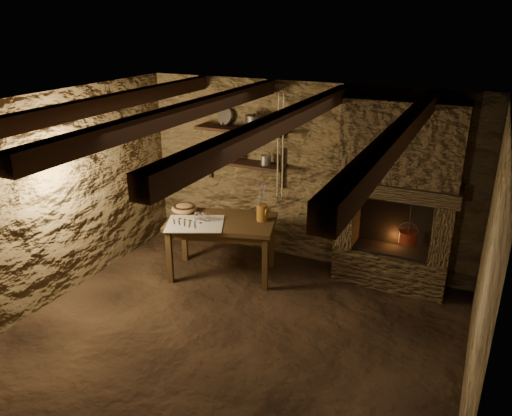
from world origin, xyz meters
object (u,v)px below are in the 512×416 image
at_px(work_table, 222,245).
at_px(wooden_bowl, 184,209).
at_px(stoneware_jug, 262,205).
at_px(iron_stockpot, 254,123).
at_px(red_pot, 408,236).

relative_size(work_table, wooden_bowl, 4.52).
distance_m(stoneware_jug, iron_stockpot, 1.10).
height_order(wooden_bowl, red_pot, red_pot).
relative_size(stoneware_jug, red_pot, 0.89).
bearing_deg(iron_stockpot, stoneware_jug, -55.85).
distance_m(stoneware_jug, red_pot, 1.79).
bearing_deg(stoneware_jug, work_table, -159.94).
relative_size(wooden_bowl, iron_stockpot, 1.47).
relative_size(work_table, stoneware_jug, 3.09).
bearing_deg(iron_stockpot, red_pot, -3.30).
xyz_separation_m(work_table, stoneware_jug, (0.47, 0.20, 0.56)).
bearing_deg(work_table, wooden_bowl, 159.25).
distance_m(iron_stockpot, red_pot, 2.38).
distance_m(work_table, red_pot, 2.29).
relative_size(work_table, red_pot, 2.76).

